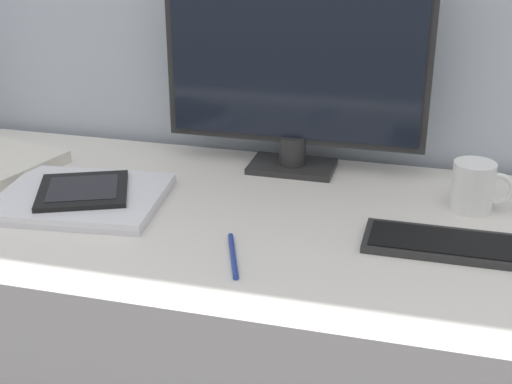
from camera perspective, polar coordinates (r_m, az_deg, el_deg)
name	(u,v)px	position (r m, az deg, el deg)	size (l,w,h in m)	color
desk	(236,381)	(1.45, -1.64, -14.88)	(1.59, 0.64, 0.73)	silver
monitor	(295,61)	(1.40, 3.12, 10.40)	(0.52, 0.11, 0.42)	#262626
keyboard	(455,245)	(1.18, 15.65, -4.09)	(0.29, 0.11, 0.01)	#282828
laptop	(82,198)	(1.34, -13.76, -0.45)	(0.31, 0.27, 0.02)	silver
ereader	(83,190)	(1.33, -13.68, 0.14)	(0.21, 0.21, 0.01)	black
coffee_mug	(474,187)	(1.31, 17.06, 0.42)	(0.11, 0.07, 0.09)	white
pen	(233,255)	(1.11, -1.84, -5.10)	(0.06, 0.13, 0.01)	navy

